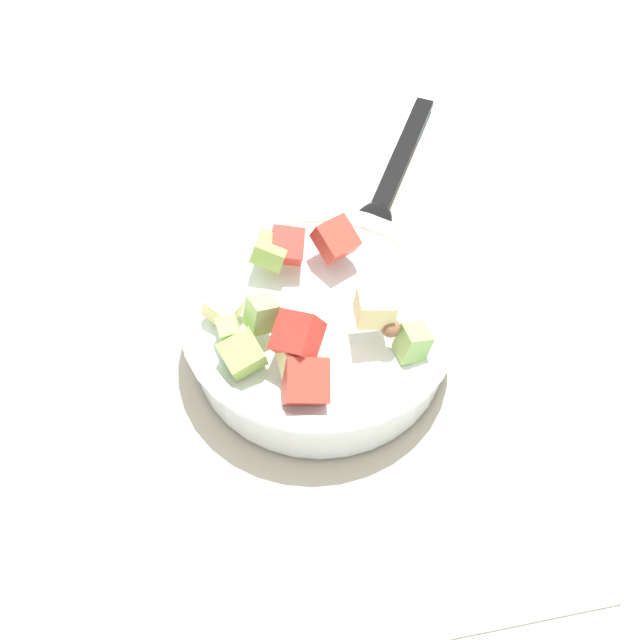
{
  "coord_description": "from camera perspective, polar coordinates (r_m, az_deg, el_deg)",
  "views": [
    {
      "loc": [
        0.43,
        -0.08,
        0.67
      ],
      "look_at": [
        -0.01,
        0.01,
        0.05
      ],
      "focal_mm": 52.21,
      "sensor_mm": 36.0,
      "label": 1
    }
  ],
  "objects": [
    {
      "name": "placemat",
      "position": [
        0.79,
        -0.58,
        -2.8
      ],
      "size": [
        0.49,
        0.36,
        0.01
      ],
      "primitive_type": "cube",
      "color": "#BCB299",
      "rests_on": "ground_plane"
    },
    {
      "name": "ground_plane",
      "position": [
        0.8,
        -0.58,
        -2.92
      ],
      "size": [
        2.4,
        2.4,
        0.0
      ],
      "primitive_type": "plane",
      "color": "silver"
    },
    {
      "name": "serving_spoon",
      "position": [
        0.91,
        4.04,
        7.8
      ],
      "size": [
        0.2,
        0.13,
        0.01
      ],
      "color": "black",
      "rests_on": "placemat"
    },
    {
      "name": "salad_bowl",
      "position": [
        0.77,
        -0.05,
        -0.34
      ],
      "size": [
        0.23,
        0.23,
        0.11
      ],
      "color": "white",
      "rests_on": "placemat"
    }
  ]
}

